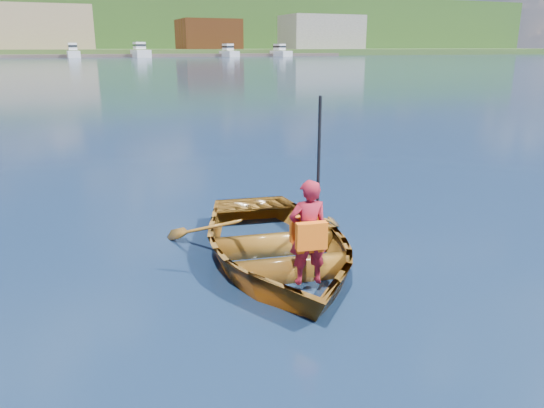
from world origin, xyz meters
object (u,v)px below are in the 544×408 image
object	(u,v)px
rowboat	(275,244)
marina_yachts	(24,52)
dock	(64,56)
child_paddler	(308,232)

from	to	relation	value
rowboat	marina_yachts	xyz separation A→B (m)	(-8.32, 143.00, 1.12)
rowboat	dock	xyz separation A→B (m)	(0.94, 147.70, 0.16)
dock	rowboat	bearing A→B (deg)	-90.36
child_paddler	marina_yachts	world-z (taller)	marina_yachts
dock	marina_yachts	world-z (taller)	marina_yachts
rowboat	marina_yachts	world-z (taller)	marina_yachts
rowboat	child_paddler	size ratio (longest dim) A/B	2.01
child_paddler	dock	distance (m)	148.61
child_paddler	marina_yachts	bearing A→B (deg)	93.31
rowboat	child_paddler	xyz separation A→B (m)	(0.01, -0.91, 0.46)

